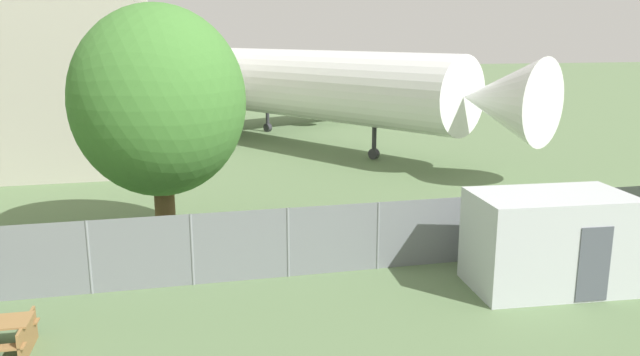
% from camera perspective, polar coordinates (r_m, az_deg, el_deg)
% --- Properties ---
extents(perimeter_fence, '(56.07, 0.07, 1.94)m').
position_cam_1_polar(perimeter_fence, '(16.92, -2.93, -5.92)').
color(perimeter_fence, gray).
rests_on(perimeter_fence, ground).
extents(airplane, '(27.96, 34.39, 11.36)m').
position_cam_1_polar(airplane, '(39.70, -6.42, 8.85)').
color(airplane, white).
rests_on(airplane, ground).
extents(portable_cabin, '(4.10, 2.49, 2.51)m').
position_cam_1_polar(portable_cabin, '(17.20, 20.17, -5.44)').
color(portable_cabin, silver).
rests_on(portable_cabin, ground).
extents(tree_behind_benches, '(5.13, 5.13, 7.36)m').
position_cam_1_polar(tree_behind_benches, '(19.10, -14.53, 6.77)').
color(tree_behind_benches, brown).
rests_on(tree_behind_benches, ground).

